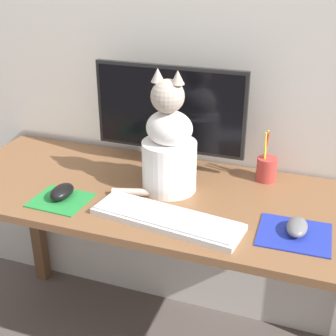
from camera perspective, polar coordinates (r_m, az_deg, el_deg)
The scene contains 10 objects.
wall_back at distance 1.64m, azimuth 3.12°, elevation 19.39°, with size 7.00×0.04×2.50m.
desk at distance 1.56m, azimuth -0.80°, elevation -6.21°, with size 1.46×0.57×0.70m.
monitor at distance 1.61m, azimuth 0.16°, elevation 6.52°, with size 0.53×0.17×0.37m.
keyboard at distance 1.35m, azimuth -0.17°, elevation -6.17°, with size 0.46×0.19×0.02m.
mousepad_left at distance 1.50m, azimuth -12.97°, elevation -3.83°, with size 0.18×0.16×0.00m.
mousepad_right at distance 1.35m, azimuth 15.13°, elevation -7.82°, with size 0.20×0.18×0.00m.
computer_mouse_left at distance 1.50m, azimuth -12.80°, elevation -2.84°, with size 0.06×0.10×0.04m.
computer_mouse_right at distance 1.34m, azimuth 15.46°, elevation -6.94°, with size 0.06×0.10×0.04m.
cat at distance 1.47m, azimuth 0.08°, elevation 2.53°, with size 0.26×0.21×0.40m.
pen_cup at distance 1.61m, azimuth 11.92°, elevation -0.02°, with size 0.07×0.07×0.17m.
Camera 1 is at (0.46, -1.25, 1.42)m, focal length 50.00 mm.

